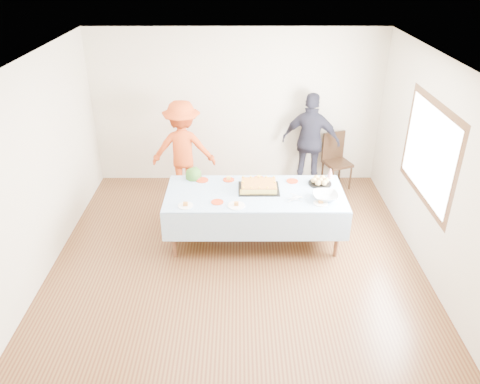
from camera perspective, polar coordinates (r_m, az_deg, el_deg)
The scene contains 22 objects.
ground at distance 6.58m, azimuth -0.42°, elevation -7.94°, with size 5.00×5.00×0.00m, color #4D2616.
room_walls at distance 5.73m, azimuth 0.06°, elevation 6.57°, with size 5.04×5.04×2.72m.
party_table at distance 6.58m, azimuth 1.84°, elevation -0.49°, with size 2.50×1.10×0.78m.
birthday_cake at distance 6.63m, azimuth 2.30°, elevation 0.71°, with size 0.58×0.44×0.10m.
rolls_tray at distance 6.87m, azimuth 9.73°, elevation 1.28°, with size 0.34×0.34×0.10m.
punch_bowl at distance 6.47m, azimuth 10.37°, elevation -0.53°, with size 0.35×0.35×0.09m, color silver.
party_hat at distance 7.06m, azimuth 10.95°, elevation 2.29°, with size 0.10×0.10×0.16m, color silver.
fork_pile at distance 6.41m, azimuth 6.67°, elevation -0.63°, with size 0.24×0.18×0.07m, color white, non-canonical shape.
plate_red_far_a at distance 6.91m, azimuth -4.65°, elevation 1.47°, with size 0.19×0.19×0.01m, color red.
plate_red_far_b at distance 6.90m, azimuth -1.40°, elevation 1.51°, with size 0.17×0.17×0.01m, color red.
plate_red_far_c at distance 6.93m, azimuth 2.32°, elevation 1.61°, with size 0.19×0.19×0.01m, color red.
plate_red_far_d at distance 6.90m, azimuth 6.39°, elevation 1.34°, with size 0.17×0.17×0.01m, color red.
plate_red_near at distance 6.31m, azimuth -2.78°, elevation -1.23°, with size 0.17×0.17×0.01m, color red.
plate_white_left at distance 6.26m, azimuth -6.65°, elevation -1.67°, with size 0.20×0.20×0.01m, color white.
plate_white_mid at distance 6.22m, azimuth -0.45°, elevation -1.66°, with size 0.23×0.23×0.01m, color white.
plate_white_right at distance 6.37m, azimuth 9.80°, elevation -1.35°, with size 0.20×0.20×0.01m, color white.
dining_chair at distance 8.44m, azimuth 11.57°, elevation 4.21°, with size 0.54×0.54×0.97m.
toddler_left at distance 7.15m, azimuth -5.22°, elevation -1.01°, with size 0.30×0.20×0.82m, color red.
toddler_mid at distance 7.12m, azimuth -5.56°, elevation -0.55°, with size 0.46×0.30×0.95m, color #376923.
toddler_right at distance 7.24m, azimuth 9.52°, elevation -1.20°, with size 0.37×0.29×0.75m, color tan.
adult_left at distance 7.91m, azimuth -6.95°, elevation 5.23°, with size 1.07×0.62×1.66m, color #CE4719.
adult_right at distance 8.21m, azimuth 8.62°, elevation 6.14°, with size 1.00×0.41×1.70m, color #252533.
Camera 1 is at (0.03, -5.33, 3.87)m, focal length 35.00 mm.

